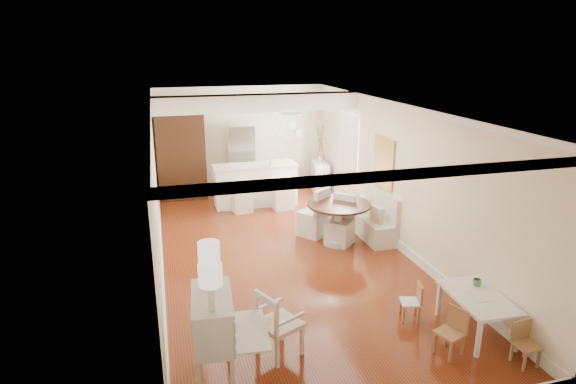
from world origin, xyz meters
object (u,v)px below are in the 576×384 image
slip_chair_near (340,220)px  pantry_cabinet (181,154)px  kids_table (476,314)px  breakfast_counter (255,185)px  fridge (255,160)px  kids_chair_a (450,332)px  secretary_bureau (214,341)px  gustavian_armchair (280,322)px  slip_chair_far (313,212)px  bar_stool_left (241,189)px  kids_chair_c (527,344)px  dining_table (338,224)px  kids_chair_b (411,301)px  bar_stool_right (282,185)px  sideboard (320,177)px

slip_chair_near → pantry_cabinet: pantry_cabinet is taller
kids_table → breakfast_counter: breakfast_counter is taller
slip_chair_near → fridge: fridge is taller
kids_chair_a → slip_chair_near: size_ratio=0.65×
slip_chair_near → pantry_cabinet: size_ratio=0.43×
secretary_bureau → gustavian_armchair: 0.95m
pantry_cabinet → slip_chair_far: bearing=-54.0°
breakfast_counter → bar_stool_left: (-0.42, -0.41, 0.03)m
kids_table → bar_stool_left: (-2.22, 5.85, 0.27)m
kids_chair_c → slip_chair_far: size_ratio=0.55×
secretary_bureau → kids_table: bearing=6.6°
breakfast_counter → dining_table: bearing=-69.1°
secretary_bureau → bar_stool_left: (1.38, 5.96, -0.03)m
kids_chair_b → fridge: 6.87m
secretary_bureau → fridge: (2.00, 7.42, 0.32)m
secretary_bureau → bar_stool_right: (2.37, 5.93, 0.01)m
secretary_bureau → slip_chair_far: bearing=62.9°
gustavian_armchair → bar_stool_right: 5.78m
slip_chair_far → sideboard: (1.16, 2.92, -0.11)m
slip_chair_near → bar_stool_left: 2.89m
kids_table → dining_table: 3.49m
slip_chair_far → sideboard: 3.14m
kids_table → slip_chair_near: slip_chair_near is taller
kids_chair_c → slip_chair_near: bearing=98.1°
slip_chair_near → kids_chair_b: bearing=-45.3°
breakfast_counter → sideboard: breakfast_counter is taller
kids_chair_c → sideboard: bearing=87.1°
kids_chair_c → bar_stool_left: size_ratio=0.52×
kids_chair_a → fridge: 7.74m
kids_chair_a → slip_chair_near: bearing=160.2°
breakfast_counter → sideboard: 2.00m
secretary_bureau → dining_table: size_ratio=0.92×
slip_chair_near → bar_stool_left: (-1.54, 2.44, 0.06)m
breakfast_counter → bar_stool_left: 0.59m
slip_chair_near → slip_chair_far: slip_chair_far is taller
pantry_cabinet → fridge: bearing=-0.9°
gustavian_armchair → kids_chair_c: gustavian_armchair is taller
dining_table → bar_stool_right: 2.47m
bar_stool_right → slip_chair_near: bearing=-81.1°
bar_stool_right → dining_table: bearing=-81.8°
slip_chair_near → pantry_cabinet: (-2.82, 3.94, 0.66)m
kids_chair_a → sideboard: (0.74, 7.23, 0.09)m
bar_stool_right → kids_chair_b: bearing=-88.2°
breakfast_counter → kids_table: bearing=-74.0°
kids_table → fridge: fridge is taller
kids_table → slip_chair_near: size_ratio=1.13×
gustavian_armchair → sideboard: 7.22m
kids_chair_b → slip_chair_near: size_ratio=0.58×
kids_table → breakfast_counter: (-1.80, 6.26, 0.23)m
kids_chair_c → breakfast_counter: 7.31m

